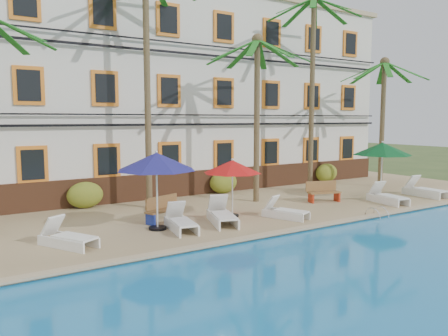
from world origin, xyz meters
TOP-DOWN VIEW (x-y plane):
  - ground at (0.00, 0.00)m, footprint 100.00×100.00m
  - pool_deck at (0.00, 5.00)m, footprint 30.00×12.00m
  - pool_coping at (0.00, -0.90)m, footprint 30.00×0.35m
  - hotel_building at (0.00, 9.98)m, footprint 25.40×6.44m
  - palm_b at (-3.29, 5.23)m, footprint 4.58×4.58m
  - palm_c at (1.35, 3.98)m, footprint 4.58×4.58m
  - palm_d at (5.37, 4.75)m, footprint 4.58×4.58m
  - palm_e at (9.87, 3.93)m, footprint 4.58×4.58m
  - shrub_left at (-5.58, 6.60)m, footprint 1.50×0.90m
  - shrub_mid at (1.25, 6.60)m, footprint 1.50×0.90m
  - shrub_right at (8.44, 6.60)m, footprint 1.50×0.90m
  - umbrella_blue at (-4.49, 1.69)m, footprint 2.68×2.68m
  - umbrella_red at (-1.26, 1.99)m, footprint 2.23×2.23m
  - umbrella_green at (6.94, 1.61)m, footprint 2.69×2.69m
  - lounger_a at (-7.52, 1.26)m, footprint 1.48×1.93m
  - lounger_b at (-3.87, 1.19)m, footprint 1.01×2.00m
  - lounger_c at (-2.21, 1.23)m, footprint 1.35×2.18m
  - lounger_d at (0.24, 0.69)m, footprint 1.21×1.84m
  - lounger_e at (5.99, 0.53)m, footprint 1.00×2.04m
  - lounger_f at (8.97, 0.69)m, footprint 0.83×2.08m
  - bench_left at (-3.87, 2.62)m, footprint 1.57×0.93m
  - bench_right at (3.85, 2.28)m, footprint 1.57×0.87m
  - pool_ladder at (3.38, -1.00)m, footprint 0.54×0.74m

SIDE VIEW (x-z plane):
  - ground at x=0.00m, z-range 0.00..0.00m
  - pool_deck at x=0.00m, z-range 0.00..0.25m
  - pool_ladder at x=3.38m, z-range -0.12..0.62m
  - pool_coping at x=0.00m, z-range 0.25..0.31m
  - lounger_d at x=0.24m, z-range 0.11..0.93m
  - lounger_a at x=-7.52m, z-range 0.10..0.97m
  - lounger_b at x=-3.87m, z-range 0.09..1.00m
  - lounger_e at x=5.99m, z-range 0.09..1.01m
  - lounger_f at x=8.97m, z-range 0.08..1.05m
  - lounger_c at x=-2.21m, z-range 0.08..1.05m
  - bench_left at x=-3.87m, z-range 0.26..1.18m
  - bench_right at x=3.85m, z-range 0.26..1.18m
  - shrub_left at x=-5.58m, z-range 0.25..1.35m
  - shrub_mid at x=1.25m, z-range 0.25..1.35m
  - shrub_right at x=8.44m, z-range 0.25..1.35m
  - umbrella_red at x=-1.26m, z-range 1.03..3.26m
  - umbrella_blue at x=-4.49m, z-range 1.20..3.87m
  - umbrella_green at x=6.94m, z-range 1.20..3.88m
  - palm_e at x=9.87m, z-range 1.33..8.36m
  - palm_c at x=1.35m, z-range 1.36..8.76m
  - hotel_building at x=0.00m, z-range 0.26..10.49m
  - palm_d at x=5.37m, z-range 1.53..11.43m
  - palm_b at x=-3.29m, z-range 1.54..11.55m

